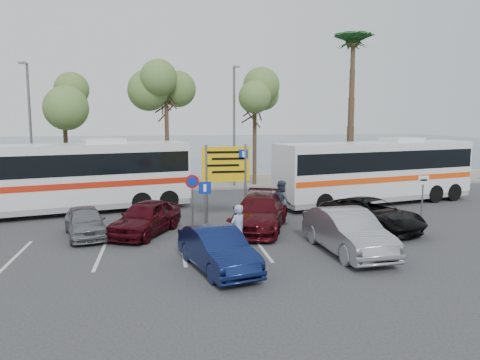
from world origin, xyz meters
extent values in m
plane|color=#2E2E30|center=(0.00, 0.00, 0.00)|extent=(120.00, 120.00, 0.00)
cube|color=gray|center=(0.00, 14.00, 0.07)|extent=(44.00, 2.40, 0.15)
cube|color=gray|center=(0.00, 16.00, 0.30)|extent=(48.00, 0.80, 0.60)
plane|color=#38465A|center=(0.00, 60.00, 0.01)|extent=(140.00, 140.00, 0.00)
cylinder|color=#382619|center=(-8.00, 14.00, 2.67)|extent=(0.28, 0.28, 5.04)
cylinder|color=#382619|center=(-1.50, 14.00, 2.95)|extent=(0.28, 0.28, 5.60)
cylinder|color=#382619|center=(4.50, 14.00, 2.74)|extent=(0.28, 0.28, 5.18)
cylinder|color=#382619|center=(11.50, 14.00, 5.15)|extent=(0.48, 0.48, 10.00)
cylinder|color=slate|center=(-10.00, 13.60, 4.15)|extent=(0.16, 0.16, 8.00)
cylinder|color=slate|center=(-10.00, 13.15, 8.10)|extent=(0.12, 0.90, 0.12)
cube|color=slate|center=(-10.00, 12.65, 8.05)|extent=(0.45, 0.25, 0.12)
cylinder|color=slate|center=(3.00, 13.60, 4.15)|extent=(0.16, 0.16, 8.00)
cylinder|color=slate|center=(3.00, 13.15, 8.10)|extent=(0.12, 0.90, 0.12)
cube|color=slate|center=(3.00, 12.65, 8.05)|extent=(0.45, 0.25, 0.12)
cylinder|color=slate|center=(0.10, 3.20, 1.80)|extent=(0.12, 0.12, 3.60)
cylinder|color=slate|center=(1.90, 3.20, 1.80)|extent=(0.12, 0.12, 3.60)
cube|color=#E9B70C|center=(1.00, 3.20, 2.70)|extent=(2.20, 0.06, 1.60)
cube|color=#0C2699|center=(1.80, 3.16, 3.15)|extent=(0.42, 0.01, 0.42)
cylinder|color=slate|center=(-0.60, 2.40, 1.10)|extent=(0.07, 0.07, 2.20)
cylinder|color=#B20C0C|center=(-0.60, 2.37, 2.05)|extent=(0.60, 0.03, 0.60)
cylinder|color=slate|center=(-0.20, 0.80, 1.10)|extent=(0.07, 0.07, 2.20)
cube|color=#0C2699|center=(-0.20, 0.78, 2.00)|extent=(0.50, 0.03, 0.50)
cylinder|color=slate|center=(9.80, 1.50, 1.10)|extent=(0.07, 0.07, 2.20)
cube|color=white|center=(9.80, 1.48, 2.00)|extent=(0.50, 0.03, 0.40)
cube|color=silver|center=(-6.50, 6.50, 2.02)|extent=(12.22, 5.54, 2.94)
cube|color=black|center=(-6.50, 6.50, 2.54)|extent=(12.00, 5.52, 1.05)
cube|color=red|center=(-6.50, 6.50, 1.55)|extent=(12.12, 5.54, 0.30)
cube|color=gray|center=(-6.50, 6.50, 0.55)|extent=(12.10, 5.49, 0.55)
cube|color=silver|center=(-6.50, 6.50, 3.61)|extent=(2.34, 2.06, 0.24)
cube|color=silver|center=(9.90, 6.50, 1.99)|extent=(12.03, 5.18, 2.89)
cube|color=black|center=(9.90, 6.50, 2.50)|extent=(11.81, 5.16, 1.03)
cube|color=#EA430D|center=(9.90, 6.50, 1.52)|extent=(11.93, 5.18, 0.29)
cube|color=gray|center=(9.90, 6.50, 0.54)|extent=(11.91, 5.13, 0.54)
cube|color=silver|center=(9.90, 6.50, 3.55)|extent=(2.27, 1.98, 0.24)
imported|color=slate|center=(-5.00, 1.50, 0.62)|extent=(2.34, 3.91, 1.25)
imported|color=#0F1A48|center=(-0.20, -3.50, 0.67)|extent=(2.43, 4.30, 1.34)
imported|color=#480C12|center=(2.20, 1.50, 0.75)|extent=(3.78, 5.56, 1.49)
imported|color=#400911|center=(-2.60, 1.50, 0.71)|extent=(3.35, 4.46, 1.41)
imported|color=black|center=(7.00, 0.75, 0.67)|extent=(3.92, 5.31, 1.34)
imported|color=#96969C|center=(4.60, -2.41, 0.78)|extent=(1.99, 4.82, 1.55)
imported|color=#8C9FCC|center=(0.68, -2.00, 0.90)|extent=(0.78, 0.74, 1.80)
imported|color=#353D50|center=(3.48, 2.61, 0.99)|extent=(0.86, 1.05, 1.98)
camera|label=1|loc=(-1.90, -17.81, 4.84)|focal=35.00mm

